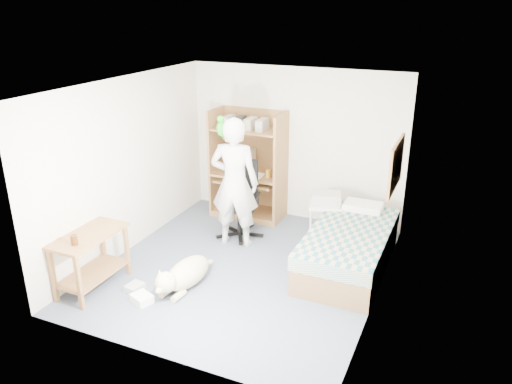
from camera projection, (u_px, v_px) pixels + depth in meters
floor at (243, 268)px, 6.86m from camera, size 4.00×4.00×0.00m
wall_back at (295, 145)px, 8.12m from camera, size 3.60×0.02×2.50m
wall_right at (384, 205)px, 5.74m from camera, size 0.02×4.00×2.50m
wall_left at (128, 166)px, 7.09m from camera, size 0.02×4.00×2.50m
ceiling at (242, 85)px, 5.96m from camera, size 3.60×4.00×0.02m
computer_hutch at (249, 169)px, 8.31m from camera, size 1.20×0.63×1.80m
bed at (349, 248)px, 6.79m from camera, size 1.02×2.02×0.66m
side_desk at (90, 253)px, 6.24m from camera, size 0.50×1.00×0.75m
corkboard at (396, 166)px, 6.44m from camera, size 0.04×0.94×0.66m
office_chair at (240, 210)px, 7.73m from camera, size 0.66×0.66×1.17m
person at (235, 183)px, 7.24m from camera, size 0.78×0.58×1.94m
parrot at (221, 127)px, 7.04m from camera, size 0.14×0.25×0.39m
dog at (184, 274)px, 6.35m from camera, size 0.45×1.15×0.43m
printer_cart at (325, 216)px, 7.55m from camera, size 0.58×0.51×0.59m
printer at (326, 199)px, 7.45m from camera, size 0.49×0.42×0.18m
crt_monitor at (240, 160)px, 8.33m from camera, size 0.39×0.42×0.37m
keyboard at (247, 181)px, 8.22m from camera, size 0.47×0.22×0.03m
pencil_cup at (268, 174)px, 8.10m from camera, size 0.08×0.08×0.12m
drink_glass at (74, 240)px, 5.86m from camera, size 0.08×0.08×0.12m
floor_box_a at (142, 298)px, 6.08m from camera, size 0.31×0.28×0.10m
floor_box_b at (135, 287)px, 6.33m from camera, size 0.21×0.24×0.08m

